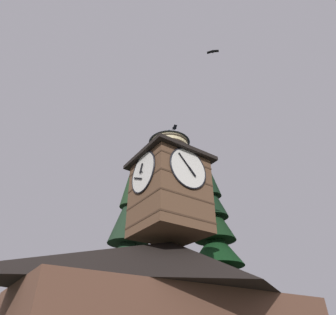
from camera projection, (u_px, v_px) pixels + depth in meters
The scene contains 7 objects.
building_main at pixel (172, 302), 15.13m from camera, with size 16.18×8.68×6.60m.
clock_tower at pixel (169, 184), 17.71m from camera, with size 4.45×4.45×7.59m.
pine_tree_behind at pixel (126, 265), 20.78m from camera, with size 5.82×5.82×15.31m.
pine_tree_aside at pixel (217, 262), 23.37m from camera, with size 6.11×6.11×16.10m.
moon at pixel (121, 294), 54.30m from camera, with size 1.85×1.85×1.85m.
flying_bird_high at pixel (213, 52), 17.82m from camera, with size 0.62×0.64×0.13m.
flying_bird_low at pixel (175, 128), 19.60m from camera, with size 0.37×0.59×0.17m.
Camera 1 is at (8.12, 11.12, 1.77)m, focal length 30.40 mm.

